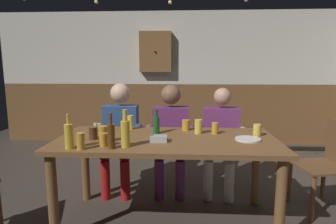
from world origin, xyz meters
name	(u,v)px	position (x,y,z in m)	size (l,w,h in m)	color
back_wall_upper	(176,48)	(0.00, 2.90, 1.72)	(6.39, 0.12, 1.27)	silver
back_wall_wainscot	(176,113)	(0.00, 2.90, 0.54)	(6.39, 0.12, 1.08)	brown
dining_table	(167,150)	(0.00, 0.16, 0.67)	(1.92, 0.90, 0.78)	brown
person_0	(120,132)	(-0.57, 0.83, 0.67)	(0.53, 0.52, 1.21)	#2D4C84
person_1	(171,132)	(0.00, 0.85, 0.67)	(0.55, 0.50, 1.20)	#6B2D66
person_2	(221,135)	(0.56, 0.84, 0.65)	(0.58, 0.59, 1.17)	#6B2D66
chair_empty_near_right	(328,163)	(1.54, 0.45, 0.48)	(0.51, 0.51, 0.88)	brown
table_candle	(96,127)	(-0.70, 0.39, 0.82)	(0.04, 0.04, 0.08)	#F9E08C
condiment_caddy	(159,139)	(-0.06, 0.05, 0.80)	(0.14, 0.10, 0.05)	#B2B7BC
plate_0	(248,139)	(0.70, 0.14, 0.79)	(0.22, 0.22, 0.01)	white
bottle_0	(69,136)	(-0.72, -0.19, 0.88)	(0.07, 0.07, 0.27)	gold
bottle_1	(125,132)	(-0.30, -0.13, 0.90)	(0.07, 0.07, 0.29)	gold
bottle_2	(111,135)	(-0.40, -0.17, 0.88)	(0.06, 0.06, 0.28)	#593314
bottle_3	(156,124)	(-0.11, 0.34, 0.87)	(0.06, 0.06, 0.23)	#195923
pint_glass_0	(215,128)	(0.44, 0.35, 0.83)	(0.06, 0.06, 0.11)	gold
pint_glass_1	(93,133)	(-0.63, 0.09, 0.83)	(0.07, 0.07, 0.11)	#4C2D19
pint_glass_2	(103,134)	(-0.52, 0.00, 0.85)	(0.07, 0.07, 0.14)	gold
pint_glass_3	(198,127)	(0.28, 0.35, 0.84)	(0.07, 0.07, 0.13)	#E5C64C
pint_glass_4	(186,125)	(0.17, 0.48, 0.83)	(0.08, 0.08, 0.10)	gold
pint_glass_5	(257,130)	(0.81, 0.29, 0.83)	(0.07, 0.07, 0.11)	#E5C64C
pint_glass_6	(81,141)	(-0.63, -0.22, 0.84)	(0.06, 0.06, 0.13)	gold
pint_glass_7	(104,140)	(-0.48, -0.12, 0.83)	(0.07, 0.07, 0.10)	gold
pint_glass_8	(130,122)	(-0.38, 0.50, 0.85)	(0.06, 0.06, 0.14)	#E5C64C
wall_dart_cabinet	(155,52)	(-0.36, 2.77, 1.65)	(0.56, 0.15, 0.70)	brown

